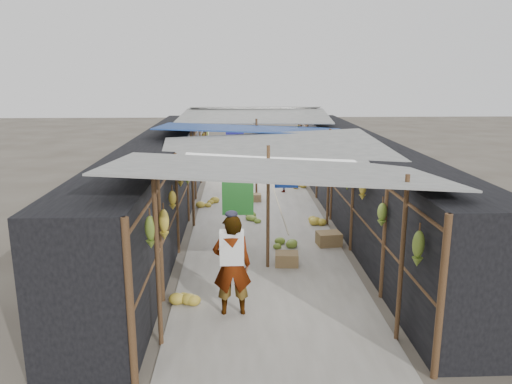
{
  "coord_description": "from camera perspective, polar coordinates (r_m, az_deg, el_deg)",
  "views": [
    {
      "loc": [
        -0.63,
        -6.86,
        4.0
      ],
      "look_at": [
        -0.18,
        4.66,
        1.25
      ],
      "focal_mm": 35.0,
      "sensor_mm": 36.0,
      "label": 1
    }
  ],
  "objects": [
    {
      "name": "floor_bananas",
      "position": [
        14.06,
        1.61,
        -2.46
      ],
      "size": [
        3.95,
        9.88,
        0.34
      ],
      "color": "#B1972D",
      "rests_on": "ground"
    },
    {
      "name": "crate_near",
      "position": [
        10.71,
        3.53,
        -7.7
      ],
      "size": [
        0.52,
        0.43,
        0.29
      ],
      "primitive_type": "cube",
      "rotation": [
        0.0,
        0.0,
        -0.08
      ],
      "color": "olive",
      "rests_on": "ground"
    },
    {
      "name": "crate_back",
      "position": [
        15.89,
        -0.14,
        -0.68
      ],
      "size": [
        0.41,
        0.33,
        0.26
      ],
      "primitive_type": "cube",
      "rotation": [
        0.0,
        0.0,
        0.0
      ],
      "color": "olive",
      "rests_on": "ground"
    },
    {
      "name": "market_canopy",
      "position": [
        13.8,
        0.52,
        6.78
      ],
      "size": [
        5.62,
        15.2,
        2.77
      ],
      "color": "brown",
      "rests_on": "ground"
    },
    {
      "name": "aisle_slab",
      "position": [
        13.96,
        0.46,
        -3.19
      ],
      "size": [
        3.6,
        16.0,
        0.02
      ],
      "primitive_type": "cube",
      "color": "#9E998E",
      "rests_on": "ground"
    },
    {
      "name": "vendor_seated",
      "position": [
        17.09,
        3.07,
        1.42
      ],
      "size": [
        0.41,
        0.62,
        0.9
      ],
      "primitive_type": "imported",
      "rotation": [
        0.0,
        0.0,
        -1.45
      ],
      "color": "#47443E",
      "rests_on": "ground"
    },
    {
      "name": "crate_mid",
      "position": [
        12.02,
        8.32,
        -5.35
      ],
      "size": [
        0.6,
        0.5,
        0.33
      ],
      "primitive_type": "cube",
      "rotation": [
        0.0,
        0.0,
        0.12
      ],
      "color": "olive",
      "rests_on": "ground"
    },
    {
      "name": "shopper_blue",
      "position": [
        16.77,
        -1.81,
        2.4
      ],
      "size": [
        0.85,
        0.7,
        1.6
      ],
      "primitive_type": "imported",
      "rotation": [
        0.0,
        0.0,
        -0.13
      ],
      "color": "#1F539B",
      "rests_on": "ground"
    },
    {
      "name": "ground",
      "position": [
        7.97,
        2.74,
        -16.73
      ],
      "size": [
        80.0,
        80.0,
        0.0
      ],
      "primitive_type": "plane",
      "color": "#6B6356",
      "rests_on": "ground"
    },
    {
      "name": "stall_left",
      "position": [
        13.82,
        -10.79,
        1.27
      ],
      "size": [
        1.4,
        15.0,
        2.3
      ],
      "primitive_type": "cube",
      "color": "black",
      "rests_on": "ground"
    },
    {
      "name": "hanging_bananas",
      "position": [
        13.84,
        0.1,
        3.59
      ],
      "size": [
        3.95,
        14.23,
        0.81
      ],
      "color": "olive",
      "rests_on": "ground"
    },
    {
      "name": "black_basin",
      "position": [
        18.87,
        3.82,
        1.42
      ],
      "size": [
        0.58,
        0.58,
        0.17
      ],
      "primitive_type": "cylinder",
      "color": "black",
      "rests_on": "ground"
    },
    {
      "name": "vendor_elderly",
      "position": [
        8.41,
        -2.76,
        -8.37
      ],
      "size": [
        0.66,
        0.45,
        1.76
      ],
      "primitive_type": "imported",
      "rotation": [
        0.0,
        0.0,
        3.19
      ],
      "color": "white",
      "rests_on": "ground"
    },
    {
      "name": "stall_right",
      "position": [
        14.06,
        11.52,
        1.45
      ],
      "size": [
        1.4,
        15.0,
        2.3
      ],
      "primitive_type": "cube",
      "color": "black",
      "rests_on": "ground"
    }
  ]
}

